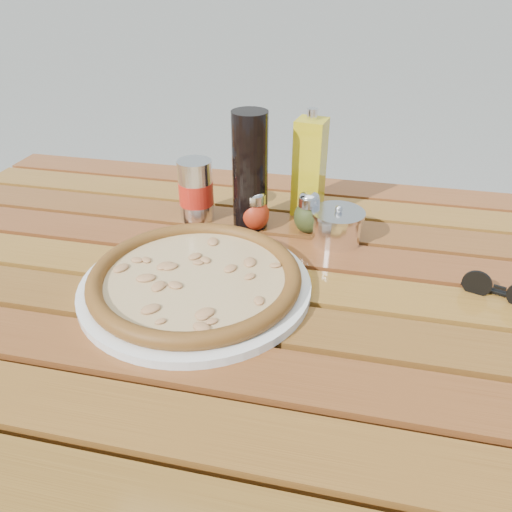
% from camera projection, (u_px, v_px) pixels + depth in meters
% --- Properties ---
extents(table, '(1.40, 0.90, 0.75)m').
position_uv_depth(table, '(253.00, 315.00, 0.85)').
color(table, '#391F0D').
rests_on(table, ground).
extents(plate, '(0.44, 0.44, 0.01)m').
position_uv_depth(plate, '(196.00, 285.00, 0.78)').
color(plate, white).
rests_on(plate, table).
extents(pizza, '(0.37, 0.37, 0.03)m').
position_uv_depth(pizza, '(195.00, 277.00, 0.77)').
color(pizza, beige).
rests_on(pizza, plate).
extents(pepper_shaker, '(0.07, 0.07, 0.08)m').
position_uv_depth(pepper_shaker, '(255.00, 210.00, 0.94)').
color(pepper_shaker, red).
rests_on(pepper_shaker, table).
extents(oregano_shaker, '(0.06, 0.06, 0.08)m').
position_uv_depth(oregano_shaker, '(308.00, 213.00, 0.93)').
color(oregano_shaker, '#3A441B').
rests_on(oregano_shaker, table).
extents(dark_bottle, '(0.09, 0.09, 0.22)m').
position_uv_depth(dark_bottle, '(250.00, 171.00, 0.91)').
color(dark_bottle, black).
rests_on(dark_bottle, table).
extents(soda_can, '(0.08, 0.08, 0.12)m').
position_uv_depth(soda_can, '(196.00, 191.00, 0.96)').
color(soda_can, silver).
rests_on(soda_can, table).
extents(olive_oil_cruet, '(0.06, 0.06, 0.21)m').
position_uv_depth(olive_oil_cruet, '(309.00, 167.00, 0.97)').
color(olive_oil_cruet, gold).
rests_on(olive_oil_cruet, table).
extents(parmesan_tin, '(0.11, 0.11, 0.07)m').
position_uv_depth(parmesan_tin, '(337.00, 226.00, 0.90)').
color(parmesan_tin, white).
rests_on(parmesan_tin, table).
extents(sunglasses, '(0.11, 0.05, 0.04)m').
position_uv_depth(sunglasses, '(499.00, 290.00, 0.75)').
color(sunglasses, black).
rests_on(sunglasses, table).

